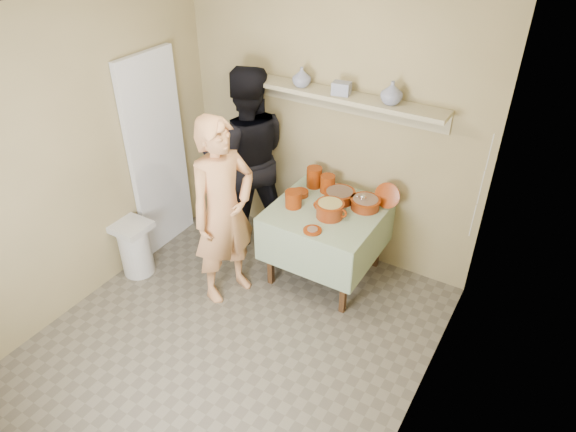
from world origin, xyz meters
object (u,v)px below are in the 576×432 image
Objects in this scene: serving_table at (327,220)px; cazuela_rice at (330,209)px; person_cook at (224,212)px; trash_bin at (135,248)px; person_helper at (247,158)px.

cazuela_rice reaches higher than serving_table.
person_cook is 1.13m from trash_bin.
cazuela_rice is at bearing -54.58° from serving_table.
cazuela_rice is (0.07, -0.10, 0.20)m from serving_table.
trash_bin is (-0.93, -0.24, -0.59)m from person_cook.
person_cook reaches higher than trash_bin.
cazuela_rice is at bearing 125.86° from person_helper.
serving_table is (1.01, -0.19, -0.29)m from person_helper.
person_helper reaches higher than person_cook.
cazuela_rice is at bearing -35.21° from person_cook.
person_helper is 1.13m from cazuela_rice.
cazuela_rice is (1.09, -0.29, -0.08)m from person_helper.
trash_bin is at bearing 122.18° from person_cook.
trash_bin is (-1.59, -0.91, -0.36)m from serving_table.
person_helper is at bearing 62.13° from trash_bin.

